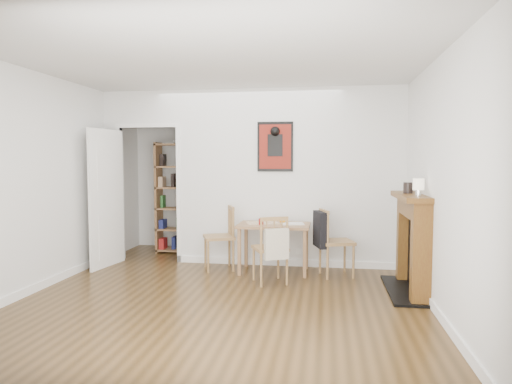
% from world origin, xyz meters
% --- Properties ---
extents(ground, '(5.20, 5.20, 0.00)m').
position_xyz_m(ground, '(0.00, 0.00, 0.00)').
color(ground, '#503619').
rests_on(ground, ground).
extents(room_shell, '(5.20, 5.20, 5.20)m').
position_xyz_m(room_shell, '(0.10, 1.34, 1.30)').
color(room_shell, silver).
rests_on(room_shell, ground).
extents(dining_table, '(0.99, 0.63, 0.67)m').
position_xyz_m(dining_table, '(0.43, 0.96, 0.59)').
color(dining_table, '#9A7047').
rests_on(dining_table, ground).
extents(chair_left, '(0.59, 0.59, 0.91)m').
position_xyz_m(chair_left, '(-0.36, 0.98, 0.45)').
color(chair_left, '#9C7348').
rests_on(chair_left, ground).
extents(chair_right, '(0.61, 0.56, 0.91)m').
position_xyz_m(chair_right, '(1.26, 0.85, 0.47)').
color(chair_right, '#9C7348').
rests_on(chair_right, ground).
extents(chair_front, '(0.58, 0.60, 0.87)m').
position_xyz_m(chair_front, '(0.45, 0.38, 0.44)').
color(chair_front, '#9C7348').
rests_on(chair_front, ground).
extents(bookshelf, '(0.78, 0.31, 1.85)m').
position_xyz_m(bookshelf, '(-1.30, 2.08, 0.91)').
color(bookshelf, '#9A7047').
rests_on(bookshelf, ground).
extents(fireplace, '(0.45, 1.25, 1.16)m').
position_xyz_m(fireplace, '(2.16, 0.25, 0.62)').
color(fireplace, brown).
rests_on(fireplace, ground).
extents(red_glass, '(0.07, 0.07, 0.09)m').
position_xyz_m(red_glass, '(0.26, 0.87, 0.72)').
color(red_glass, maroon).
rests_on(red_glass, dining_table).
extents(orange_fruit, '(0.09, 0.09, 0.09)m').
position_xyz_m(orange_fruit, '(0.54, 1.03, 0.72)').
color(orange_fruit, orange).
rests_on(orange_fruit, dining_table).
extents(placemat, '(0.52, 0.44, 0.00)m').
position_xyz_m(placemat, '(0.26, 1.03, 0.67)').
color(placemat, beige).
rests_on(placemat, dining_table).
extents(notebook, '(0.35, 0.28, 0.02)m').
position_xyz_m(notebook, '(0.68, 0.98, 0.68)').
color(notebook, white).
rests_on(notebook, dining_table).
extents(mantel_lamp, '(0.12, 0.12, 0.19)m').
position_xyz_m(mantel_lamp, '(2.14, -0.06, 1.28)').
color(mantel_lamp, silver).
rests_on(mantel_lamp, fireplace).
extents(ceramic_jar_a, '(0.11, 0.11, 0.13)m').
position_xyz_m(ceramic_jar_a, '(2.10, 0.35, 1.23)').
color(ceramic_jar_a, black).
rests_on(ceramic_jar_a, fireplace).
extents(ceramic_jar_b, '(0.09, 0.09, 0.11)m').
position_xyz_m(ceramic_jar_b, '(2.16, 0.59, 1.22)').
color(ceramic_jar_b, black).
rests_on(ceramic_jar_b, fireplace).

